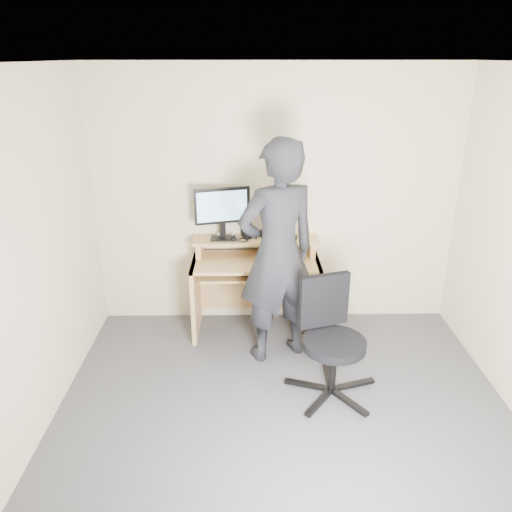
{
  "coord_description": "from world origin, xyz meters",
  "views": [
    {
      "loc": [
        -0.26,
        -2.89,
        2.54
      ],
      "look_at": [
        -0.2,
        1.05,
        0.95
      ],
      "focal_mm": 35.0,
      "sensor_mm": 36.0,
      "label": 1
    }
  ],
  "objects_px": {
    "monitor": "(222,209)",
    "person": "(277,254)",
    "desk": "(256,276)",
    "office_chair": "(330,334)"
  },
  "relations": [
    {
      "from": "desk",
      "to": "office_chair",
      "type": "xyz_separation_m",
      "value": [
        0.57,
        -1.03,
        -0.04
      ]
    },
    {
      "from": "desk",
      "to": "person",
      "type": "relative_size",
      "value": 0.61
    },
    {
      "from": "monitor",
      "to": "person",
      "type": "height_order",
      "value": "person"
    },
    {
      "from": "monitor",
      "to": "person",
      "type": "bearing_deg",
      "value": -64.55
    },
    {
      "from": "desk",
      "to": "monitor",
      "type": "relative_size",
      "value": 2.32
    },
    {
      "from": "desk",
      "to": "office_chair",
      "type": "distance_m",
      "value": 1.18
    },
    {
      "from": "desk",
      "to": "person",
      "type": "xyz_separation_m",
      "value": [
        0.18,
        -0.51,
        0.43
      ]
    },
    {
      "from": "desk",
      "to": "office_chair",
      "type": "height_order",
      "value": "office_chair"
    },
    {
      "from": "person",
      "to": "monitor",
      "type": "bearing_deg",
      "value": -72.36
    },
    {
      "from": "desk",
      "to": "monitor",
      "type": "distance_m",
      "value": 0.73
    }
  ]
}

